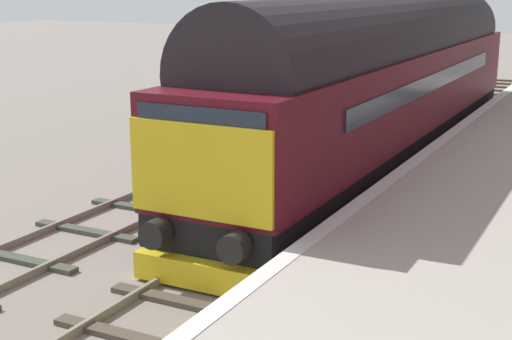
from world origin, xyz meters
name	(u,v)px	position (x,y,z in m)	size (l,w,h in m)	color
ground_plane	(240,263)	(0.00, 0.00, 0.00)	(140.00, 140.00, 0.00)	gray
track_main	(240,260)	(0.00, 0.00, 0.05)	(2.50, 60.00, 0.15)	gray
track_adjacent_west	(86,231)	(-3.59, 0.00, 0.06)	(2.50, 60.00, 0.15)	gray
station_platform	(437,271)	(3.60, 0.00, 0.50)	(4.00, 44.00, 1.01)	#AFA89C
diesel_locomotive	(386,77)	(0.00, 8.37, 2.49)	(2.74, 19.83, 4.68)	black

